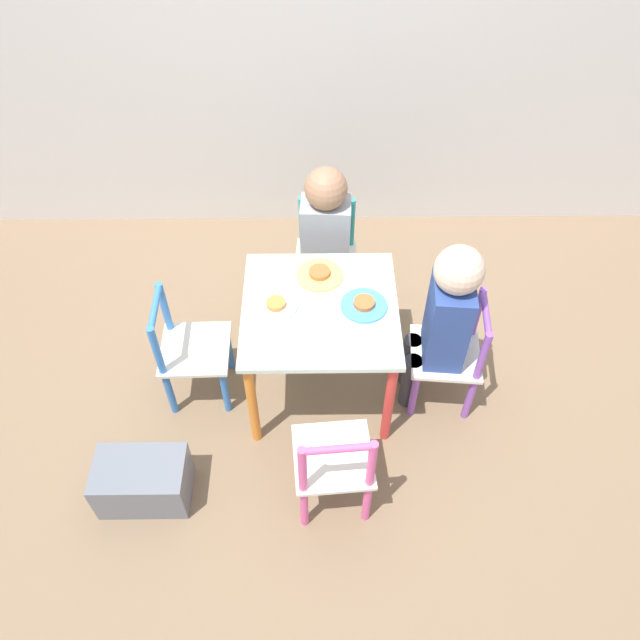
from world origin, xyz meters
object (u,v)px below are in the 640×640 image
at_px(plate_left, 276,306).
at_px(kids_table, 320,321).
at_px(plate_right, 364,305).
at_px(child_back, 325,233).
at_px(chair_teal, 326,258).
at_px(child_right, 444,316).
at_px(chair_purple, 451,355).
at_px(plate_back, 320,274).
at_px(chair_pink, 334,465).
at_px(chair_blue, 189,351).
at_px(storage_bin, 143,481).

bearing_deg(plate_left, kids_table, -0.00).
relative_size(plate_right, plate_left, 1.10).
bearing_deg(child_back, chair_teal, 90.00).
bearing_deg(child_right, chair_purple, 90.00).
bearing_deg(chair_purple, child_right, -90.00).
bearing_deg(plate_back, child_back, 84.63).
distance_m(chair_teal, plate_back, 0.42).
xyz_separation_m(chair_teal, chair_pink, (0.01, -1.00, 0.00)).
relative_size(chair_blue, plate_right, 3.01).
bearing_deg(child_back, plate_back, -91.90).
height_order(chair_blue, plate_right, same).
relative_size(plate_right, plate_back, 0.95).
xyz_separation_m(chair_teal, plate_right, (0.13, -0.50, 0.24)).
distance_m(chair_pink, child_back, 0.96).
bearing_deg(chair_teal, plate_left, -107.03).
bearing_deg(child_back, kids_table, -90.00).
height_order(child_back, plate_back, child_back).
xyz_separation_m(chair_pink, plate_back, (-0.04, 0.65, 0.24)).
bearing_deg(chair_purple, chair_pink, -40.17).
height_order(chair_purple, chair_teal, same).
distance_m(chair_blue, child_right, 0.96).
xyz_separation_m(chair_pink, plate_right, (0.12, 0.50, 0.24)).
height_order(plate_right, plate_back, same).
distance_m(chair_purple, chair_pink, 0.64).
xyz_separation_m(child_right, plate_left, (-0.59, 0.04, 0.02)).
bearing_deg(plate_left, chair_teal, 69.51).
bearing_deg(chair_purple, plate_back, -106.86).
distance_m(kids_table, storage_bin, 0.84).
relative_size(chair_blue, plate_left, 3.30).
bearing_deg(storage_bin, plate_back, 45.27).
bearing_deg(chair_blue, plate_back, -72.77).
distance_m(chair_purple, child_back, 0.70).
bearing_deg(child_right, storage_bin, -62.63).
bearing_deg(chair_purple, chair_blue, -86.75).
bearing_deg(storage_bin, chair_pink, -1.97).
distance_m(chair_teal, child_right, 0.71).
xyz_separation_m(kids_table, child_back, (0.03, 0.44, 0.04)).
xyz_separation_m(chair_purple, chair_pink, (-0.46, -0.45, 0.00)).
height_order(chair_pink, plate_right, same).
bearing_deg(kids_table, chair_blue, -178.60).
bearing_deg(kids_table, chair_purple, -5.09).
distance_m(chair_purple, plate_back, 0.59).
height_order(chair_purple, plate_left, same).
distance_m(chair_blue, storage_bin, 0.50).
xyz_separation_m(chair_purple, storage_bin, (-1.12, -0.43, -0.15)).
bearing_deg(plate_left, child_right, -3.76).
bearing_deg(kids_table, chair_pink, -85.43).
relative_size(chair_teal, chair_blue, 1.00).
xyz_separation_m(chair_teal, plate_left, (-0.19, -0.50, 0.24)).
bearing_deg(plate_left, chair_pink, -68.51).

